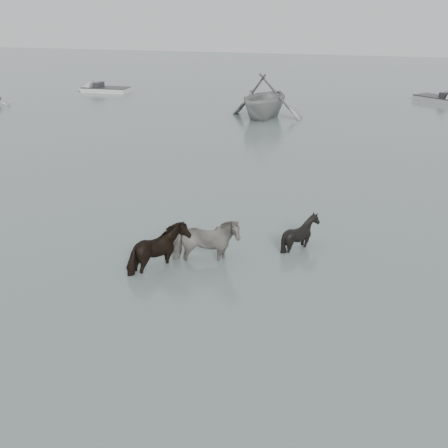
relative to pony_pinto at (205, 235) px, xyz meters
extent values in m
plane|color=#55655D|center=(-0.15, -0.20, -0.77)|extent=(140.00, 140.00, 0.00)
imported|color=black|center=(0.00, 0.00, 0.00)|extent=(1.99, 1.34, 1.54)
imported|color=black|center=(-0.99, -0.72, -0.03)|extent=(1.31, 1.51, 1.47)
imported|color=black|center=(2.25, 1.68, -0.15)|extent=(1.32, 1.22, 1.25)
imported|color=gray|center=(-3.16, 20.60, 0.63)|extent=(5.36, 5.96, 2.79)
camera|label=1|loc=(4.41, -12.85, 5.58)|focal=45.00mm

